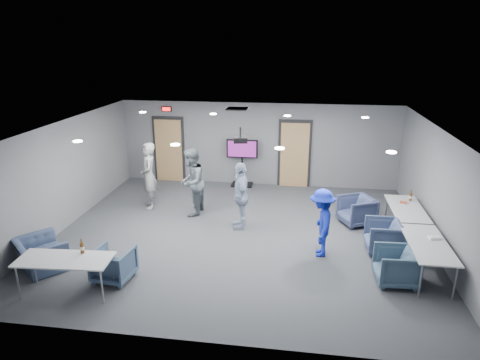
# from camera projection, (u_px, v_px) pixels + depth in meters

# --- Properties ---
(floor) EXTENTS (9.00, 9.00, 0.00)m
(floor) POSITION_uv_depth(u_px,v_px,m) (240.00, 235.00, 10.59)
(floor) COLOR #393C41
(floor) RESTS_ON ground
(ceiling) EXTENTS (9.00, 9.00, 0.00)m
(ceiling) POSITION_uv_depth(u_px,v_px,m) (240.00, 127.00, 9.75)
(ceiling) COLOR silver
(ceiling) RESTS_ON wall_back
(wall_back) EXTENTS (9.00, 0.02, 2.70)m
(wall_back) POSITION_uv_depth(u_px,v_px,m) (258.00, 144.00, 13.93)
(wall_back) COLOR slate
(wall_back) RESTS_ON floor
(wall_front) EXTENTS (9.00, 0.02, 2.70)m
(wall_front) POSITION_uv_depth(u_px,v_px,m) (202.00, 267.00, 6.41)
(wall_front) COLOR slate
(wall_front) RESTS_ON floor
(wall_left) EXTENTS (0.02, 8.00, 2.70)m
(wall_left) POSITION_uv_depth(u_px,v_px,m) (64.00, 175.00, 10.79)
(wall_left) COLOR slate
(wall_left) RESTS_ON floor
(wall_right) EXTENTS (0.02, 8.00, 2.70)m
(wall_right) POSITION_uv_depth(u_px,v_px,m) (439.00, 193.00, 9.55)
(wall_right) COLOR slate
(wall_right) RESTS_ON floor
(door_left) EXTENTS (1.06, 0.17, 2.24)m
(door_left) POSITION_uv_depth(u_px,v_px,m) (169.00, 150.00, 14.39)
(door_left) COLOR black
(door_left) RESTS_ON wall_back
(door_right) EXTENTS (1.06, 0.17, 2.24)m
(door_right) POSITION_uv_depth(u_px,v_px,m) (294.00, 155.00, 13.81)
(door_right) COLOR black
(door_right) RESTS_ON wall_back
(exit_sign) EXTENTS (0.32, 0.08, 0.16)m
(exit_sign) POSITION_uv_depth(u_px,v_px,m) (167.00, 109.00, 13.93)
(exit_sign) COLOR black
(exit_sign) RESTS_ON wall_back
(hvac_diffuser) EXTENTS (0.60, 0.60, 0.03)m
(hvac_diffuser) POSITION_uv_depth(u_px,v_px,m) (237.00, 109.00, 12.45)
(hvac_diffuser) COLOR black
(hvac_diffuser) RESTS_ON ceiling
(downlights) EXTENTS (6.18, 3.78, 0.02)m
(downlights) POSITION_uv_depth(u_px,v_px,m) (240.00, 128.00, 9.75)
(downlights) COLOR white
(downlights) RESTS_ON ceiling
(person_a) EXTENTS (0.68, 0.81, 1.89)m
(person_a) POSITION_uv_depth(u_px,v_px,m) (149.00, 176.00, 12.05)
(person_a) COLOR gray
(person_a) RESTS_ON floor
(person_b) EXTENTS (0.76, 0.94, 1.87)m
(person_b) POSITION_uv_depth(u_px,v_px,m) (191.00, 182.00, 11.56)
(person_b) COLOR #566067
(person_b) RESTS_ON floor
(person_c) EXTENTS (0.66, 1.09, 1.73)m
(person_c) POSITION_uv_depth(u_px,v_px,m) (241.00, 195.00, 10.76)
(person_c) COLOR #98A8C4
(person_c) RESTS_ON floor
(person_d) EXTENTS (0.57, 1.00, 1.54)m
(person_d) POSITION_uv_depth(u_px,v_px,m) (321.00, 223.00, 9.39)
(person_d) COLOR #1B2DB1
(person_d) RESTS_ON floor
(chair_right_a) EXTENTS (1.07, 1.06, 0.74)m
(chair_right_a) POSITION_uv_depth(u_px,v_px,m) (356.00, 211.00, 11.12)
(chair_right_a) COLOR #384161
(chair_right_a) RESTS_ON floor
(chair_right_b) EXTENTS (0.84, 0.82, 0.74)m
(chair_right_b) POSITION_uv_depth(u_px,v_px,m) (384.00, 236.00, 9.65)
(chair_right_b) COLOR #3E4D6C
(chair_right_b) RESTS_ON floor
(chair_right_c) EXTENTS (0.83, 0.81, 0.72)m
(chair_right_c) POSITION_uv_depth(u_px,v_px,m) (396.00, 266.00, 8.41)
(chair_right_c) COLOR #3E566B
(chair_right_c) RESTS_ON floor
(chair_front_a) EXTENTS (0.80, 0.82, 0.68)m
(chair_front_a) POSITION_uv_depth(u_px,v_px,m) (114.00, 264.00, 8.53)
(chair_front_a) COLOR #3E526B
(chair_front_a) RESTS_ON floor
(chair_front_b) EXTENTS (1.35, 1.34, 0.66)m
(chair_front_b) POSITION_uv_depth(u_px,v_px,m) (41.00, 254.00, 8.94)
(chair_front_b) COLOR #3C4B68
(chair_front_b) RESTS_ON floor
(table_right_a) EXTENTS (0.76, 1.81, 0.73)m
(table_right_a) POSITION_uv_depth(u_px,v_px,m) (407.00, 210.00, 10.35)
(table_right_a) COLOR silver
(table_right_a) RESTS_ON floor
(table_right_b) EXTENTS (0.77, 1.84, 0.73)m
(table_right_b) POSITION_uv_depth(u_px,v_px,m) (428.00, 245.00, 8.56)
(table_right_b) COLOR silver
(table_right_b) RESTS_ON floor
(table_front_left) EXTENTS (1.79, 0.85, 0.73)m
(table_front_left) POSITION_uv_depth(u_px,v_px,m) (65.00, 261.00, 7.95)
(table_front_left) COLOR silver
(table_front_left) RESTS_ON floor
(bottle_front) EXTENTS (0.08, 0.08, 0.30)m
(bottle_front) POSITION_uv_depth(u_px,v_px,m) (82.00, 248.00, 8.12)
(bottle_front) COLOR #552D0E
(bottle_front) RESTS_ON table_front_left
(bottle_right) EXTENTS (0.07, 0.07, 0.28)m
(bottle_right) POSITION_uv_depth(u_px,v_px,m) (410.00, 197.00, 10.77)
(bottle_right) COLOR #552D0E
(bottle_right) RESTS_ON table_right_a
(snack_box) EXTENTS (0.19, 0.16, 0.04)m
(snack_box) POSITION_uv_depth(u_px,v_px,m) (403.00, 202.00, 10.63)
(snack_box) COLOR #BC4D2F
(snack_box) RESTS_ON table_right_a
(wrapper) EXTENTS (0.25, 0.19, 0.05)m
(wrapper) POSITION_uv_depth(u_px,v_px,m) (435.00, 237.00, 8.73)
(wrapper) COLOR white
(wrapper) RESTS_ON table_right_b
(tv_stand) EXTENTS (1.01, 0.48, 1.55)m
(tv_stand) POSITION_uv_depth(u_px,v_px,m) (242.00, 160.00, 13.90)
(tv_stand) COLOR black
(tv_stand) RESTS_ON floor
(projector) EXTENTS (0.36, 0.33, 0.35)m
(projector) POSITION_uv_depth(u_px,v_px,m) (240.00, 139.00, 9.88)
(projector) COLOR black
(projector) RESTS_ON ceiling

